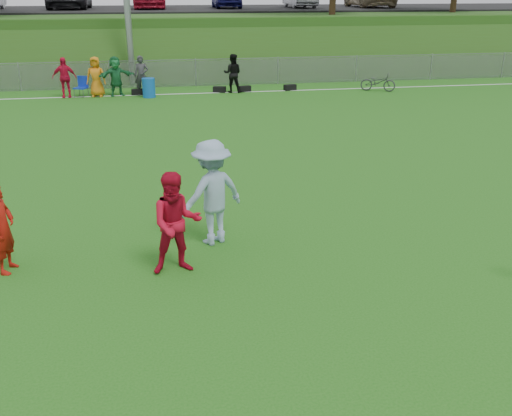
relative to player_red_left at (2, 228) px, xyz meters
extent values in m
plane|color=#1D5E13|center=(4.55, -1.51, -0.78)|extent=(120.00, 120.00, 0.00)
cube|color=white|center=(4.55, 16.49, -0.78)|extent=(60.00, 0.10, 0.01)
cube|color=gray|center=(4.55, 18.49, -0.18)|extent=(58.00, 0.02, 1.20)
cube|color=gray|center=(4.55, 18.49, 0.47)|extent=(58.00, 0.04, 0.04)
cube|color=#2E5518|center=(4.55, 29.49, 0.72)|extent=(120.00, 18.00, 3.00)
cube|color=black|center=(4.55, 31.49, 2.27)|extent=(120.00, 12.00, 0.10)
imported|color=red|center=(-1.20, 16.49, 0.06)|extent=(1.02, 0.49, 1.69)
imported|color=orange|center=(0.11, 16.49, 0.06)|extent=(0.88, 0.63, 1.69)
imported|color=#1D6E39|center=(0.95, 16.49, 0.06)|extent=(1.65, 1.00, 1.69)
imported|color=#313133|center=(2.04, 16.49, 0.06)|extent=(0.66, 0.47, 1.69)
imported|color=black|center=(6.06, 16.49, 0.06)|extent=(0.96, 0.83, 1.69)
cube|color=black|center=(1.83, 16.59, -0.65)|extent=(0.55, 0.28, 0.26)
cube|color=black|center=(5.46, 16.59, -0.65)|extent=(0.61, 0.46, 0.26)
cube|color=black|center=(6.61, 16.59, -0.65)|extent=(0.60, 0.39, 0.26)
cube|color=black|center=(8.74, 16.59, -0.65)|extent=(0.60, 0.41, 0.26)
imported|color=#A9130B|center=(0.00, 0.00, 0.00)|extent=(0.47, 0.63, 1.57)
imported|color=#B60C24|center=(2.85, -0.51, 0.09)|extent=(0.90, 0.73, 1.75)
imported|color=#8BA8C2|center=(3.55, 0.57, 0.20)|extent=(1.47, 1.24, 1.98)
cylinder|color=#1055B3|center=(2.33, 15.91, -0.38)|extent=(0.65, 0.65, 0.82)
cube|color=#102FB4|center=(-0.57, 16.47, -0.39)|extent=(0.64, 0.64, 0.05)
cube|color=#102FB4|center=(-0.47, 16.69, -0.15)|extent=(0.46, 0.23, 0.49)
imported|color=#2E2E31|center=(12.64, 15.69, -0.37)|extent=(1.65, 1.18, 0.82)
camera|label=1|loc=(2.67, -9.25, 3.75)|focal=40.00mm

